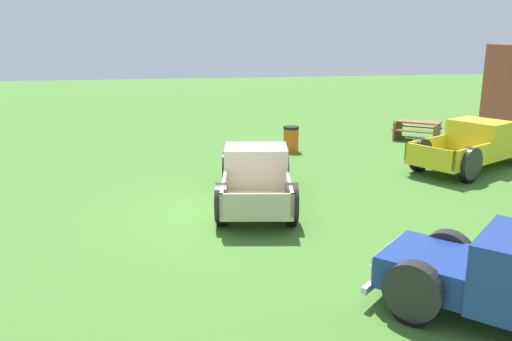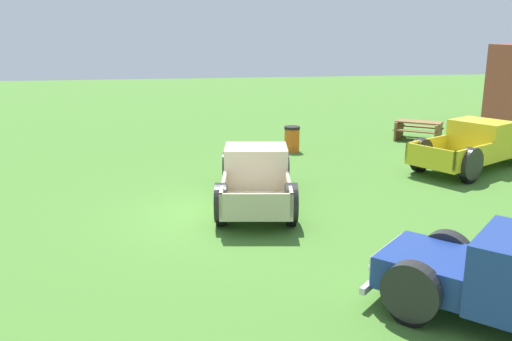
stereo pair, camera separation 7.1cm
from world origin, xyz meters
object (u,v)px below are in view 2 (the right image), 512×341
at_px(pickup_truck_foreground, 256,174).
at_px(pickup_truck_behind_left, 480,145).
at_px(picnic_table, 419,128).
at_px(trash_can, 292,139).

xyz_separation_m(pickup_truck_foreground, pickup_truck_behind_left, (-2.30, 7.89, 0.04)).
distance_m(pickup_truck_foreground, pickup_truck_behind_left, 8.22).
xyz_separation_m(picnic_table, trash_can, (1.30, -5.69, -0.01)).
relative_size(pickup_truck_behind_left, trash_can, 5.62).
relative_size(pickup_truck_foreground, picnic_table, 2.16).
bearing_deg(trash_can, pickup_truck_foreground, -22.29).
height_order(pickup_truck_foreground, picnic_table, pickup_truck_foreground).
bearing_deg(picnic_table, pickup_truck_foreground, -49.01).
distance_m(pickup_truck_behind_left, trash_can, 6.51).
height_order(pickup_truck_foreground, pickup_truck_behind_left, pickup_truck_behind_left).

